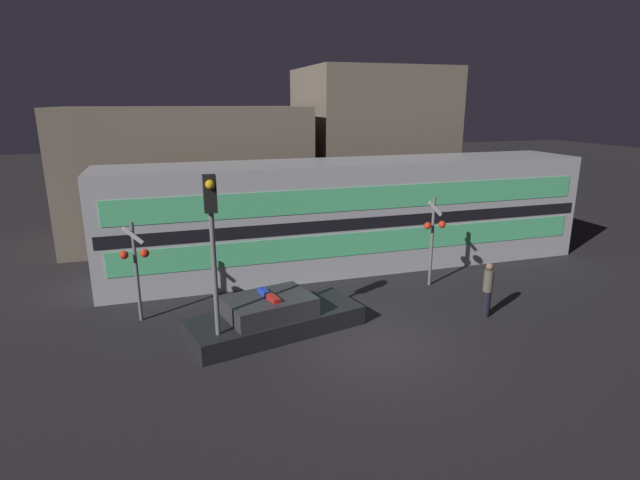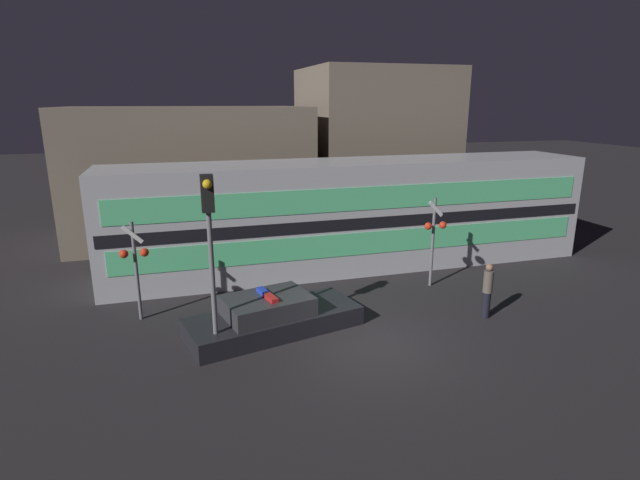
# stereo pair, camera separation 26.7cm
# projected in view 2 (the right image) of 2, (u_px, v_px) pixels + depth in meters

# --- Properties ---
(ground_plane) EXTENTS (120.00, 120.00, 0.00)m
(ground_plane) POSITION_uv_depth(u_px,v_px,m) (371.00, 346.00, 13.38)
(ground_plane) COLOR #262326
(train) EXTENTS (18.73, 3.04, 4.16)m
(train) POSITION_uv_depth(u_px,v_px,m) (353.00, 215.00, 19.45)
(train) COLOR #B7BABF
(train) RESTS_ON ground_plane
(police_car) EXTENTS (5.21, 2.93, 1.20)m
(police_car) POSITION_uv_depth(u_px,v_px,m) (272.00, 317.00, 14.14)
(police_car) COLOR black
(police_car) RESTS_ON ground_plane
(pedestrian) EXTENTS (0.29, 0.29, 1.71)m
(pedestrian) POSITION_uv_depth(u_px,v_px,m) (487.00, 290.00, 14.93)
(pedestrian) COLOR black
(pedestrian) RESTS_ON ground_plane
(crossing_signal_near) EXTENTS (0.82, 0.31, 3.18)m
(crossing_signal_near) POSITION_uv_depth(u_px,v_px,m) (434.00, 233.00, 17.22)
(crossing_signal_near) COLOR slate
(crossing_signal_near) RESTS_ON ground_plane
(crossing_signal_far) EXTENTS (0.82, 0.31, 3.02)m
(crossing_signal_far) POSITION_uv_depth(u_px,v_px,m) (135.00, 262.00, 14.50)
(crossing_signal_far) COLOR slate
(crossing_signal_far) RESTS_ON ground_plane
(traffic_light_corner) EXTENTS (0.30, 0.46, 4.66)m
(traffic_light_corner) POSITION_uv_depth(u_px,v_px,m) (210.00, 230.00, 12.12)
(traffic_light_corner) COLOR slate
(traffic_light_corner) RESTS_ON ground_plane
(building_left) EXTENTS (10.96, 6.14, 6.10)m
(building_left) POSITION_uv_depth(u_px,v_px,m) (190.00, 172.00, 23.90)
(building_left) COLOR #726656
(building_left) RESTS_ON ground_plane
(building_center) EXTENTS (7.14, 6.54, 8.01)m
(building_center) POSITION_uv_depth(u_px,v_px,m) (374.00, 146.00, 26.79)
(building_center) COLOR #726656
(building_center) RESTS_ON ground_plane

